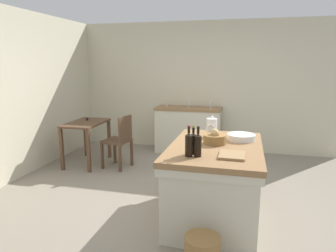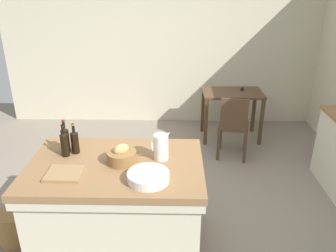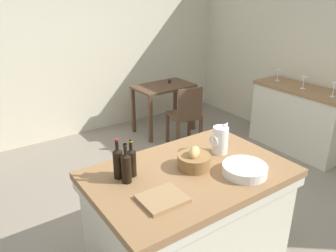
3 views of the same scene
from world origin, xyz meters
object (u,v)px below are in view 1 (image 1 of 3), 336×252
object	(u,v)px
island_table	(215,179)
wine_glass_far_left	(211,102)
wine_glass_middle	(167,101)
writing_desk	(86,129)
wooden_chair	(120,140)
cutting_board	(232,155)
wine_bottle_green	(198,144)
wine_glass_left	(189,102)
pitcher	(212,127)
bread_basket	(215,138)
wine_bottle_dark	(193,143)
wash_bowl	(241,137)
side_cabinet	(188,130)
wine_bottle_amber	(189,144)

from	to	relation	value
island_table	wine_glass_far_left	bearing A→B (deg)	7.98
wine_glass_far_left	wine_glass_middle	bearing A→B (deg)	85.86
writing_desk	wine_glass_far_left	size ratio (longest dim) A/B	5.00
wine_glass_middle	wooden_chair	bearing A→B (deg)	157.94
cutting_board	wine_bottle_green	bearing A→B (deg)	104.62
wine_glass_left	cutting_board	bearing A→B (deg)	-161.53
wooden_chair	wine_glass_far_left	xyz separation A→B (m)	(1.20, -1.40, 0.54)
writing_desk	pitcher	distance (m)	2.54
island_table	bread_basket	world-z (taller)	bread_basket
island_table	wine_glass_middle	bearing A→B (deg)	25.59
island_table	cutting_board	bearing A→B (deg)	-153.06
wine_bottle_dark	pitcher	bearing A→B (deg)	-7.06
wash_bowl	wine_glass_middle	distance (m)	2.73
wine_glass_left	wine_glass_middle	xyz separation A→B (m)	(0.06, 0.46, -0.00)
wooden_chair	wash_bowl	distance (m)	2.29
cutting_board	wine_glass_middle	bearing A→B (deg)	25.76
wash_bowl	side_cabinet	bearing A→B (deg)	25.23
island_table	wine_bottle_amber	distance (m)	0.75
wine_glass_far_left	writing_desk	bearing A→B (deg)	118.79
bread_basket	wine_bottle_dark	xyz separation A→B (m)	(-0.45, 0.17, 0.05)
pitcher	wash_bowl	size ratio (longest dim) A/B	0.82
wine_bottle_green	wine_bottle_dark	bearing A→B (deg)	38.38
writing_desk	wine_glass_middle	bearing A→B (deg)	-44.49
wine_glass_middle	wine_bottle_amber	bearing A→B (deg)	-161.75
wine_glass_middle	side_cabinet	bearing A→B (deg)	-91.70
cutting_board	wine_glass_far_left	world-z (taller)	wine_glass_far_left
wash_bowl	wine_bottle_amber	bearing A→B (deg)	148.45
wooden_chair	wine_bottle_amber	bearing A→B (deg)	-139.85
island_table	wine_bottle_dark	size ratio (longest dim) A/B	5.30
writing_desk	wine_bottle_dark	distance (m)	2.87
island_table	cutting_board	world-z (taller)	cutting_board
side_cabinet	wine_bottle_green	world-z (taller)	wine_bottle_green
wooden_chair	wine_glass_left	size ratio (longest dim) A/B	5.54
wine_glass_middle	wash_bowl	bearing A→B (deg)	-146.45
island_table	wine_bottle_amber	size ratio (longest dim) A/B	4.90
wine_bottle_dark	wine_bottle_green	size ratio (longest dim) A/B	0.95
wash_bowl	writing_desk	bearing A→B (deg)	68.13
pitcher	bread_basket	distance (m)	0.35
island_table	pitcher	bearing A→B (deg)	13.81
writing_desk	pitcher	world-z (taller)	pitcher
bread_basket	wine_glass_middle	distance (m)	2.80
wine_glass_far_left	wine_glass_left	distance (m)	0.42
writing_desk	wooden_chair	bearing A→B (deg)	-95.92
wine_bottle_dark	cutting_board	bearing A→B (deg)	-88.37
cutting_board	wine_bottle_green	size ratio (longest dim) A/B	0.97
wine_bottle_dark	wine_glass_left	bearing A→B (deg)	11.29
bread_basket	wine_bottle_amber	xyz separation A→B (m)	(-0.55, 0.20, 0.06)
wash_bowl	wine_bottle_dark	size ratio (longest dim) A/B	1.16
wine_glass_left	wine_glass_middle	world-z (taller)	wine_glass_left
wine_bottle_amber	wine_glass_left	distance (m)	3.07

